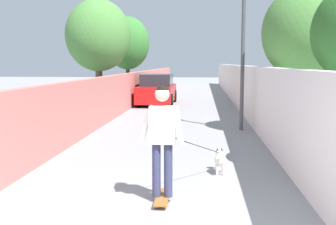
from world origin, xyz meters
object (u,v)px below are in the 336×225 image
object	(u,v)px
tree_right_mid	(306,33)
tree_left_far	(127,43)
skateboard	(162,197)
person_skateboarder	(162,132)
lamp_post	(243,29)
car_near	(157,90)
tree_left_distant	(98,36)
dog	(220,159)

from	to	relation	value
tree_right_mid	tree_left_far	size ratio (longest dim) A/B	0.90
skateboard	person_skateboarder	world-z (taller)	person_skateboarder
tree_left_far	person_skateboarder	size ratio (longest dim) A/B	2.84
lamp_post	person_skateboarder	distance (m)	7.26
lamp_post	person_skateboarder	world-z (taller)	lamp_post
car_near	person_skateboarder	bearing A→B (deg)	-173.16
car_near	skateboard	bearing A→B (deg)	-173.16
tree_left_far	tree_left_distant	size ratio (longest dim) A/B	0.99
tree_left_far	tree_left_distant	bearing A→B (deg)	178.45
tree_left_distant	car_near	bearing A→B (deg)	-39.11
tree_left_distant	person_skateboarder	world-z (taller)	tree_left_distant
tree_right_mid	lamp_post	world-z (taller)	lamp_post
person_skateboarder	car_near	bearing A→B (deg)	6.84
dog	skateboard	bearing A→B (deg)	150.64
tree_right_mid	person_skateboarder	xyz separation A→B (m)	(-6.06, 3.54, -1.87)
person_skateboarder	car_near	distance (m)	14.47
tree_left_distant	skateboard	size ratio (longest dim) A/B	6.09
dog	tree_left_distant	bearing A→B (deg)	26.55
dog	car_near	size ratio (longest dim) A/B	0.48
tree_right_mid	car_near	world-z (taller)	tree_right_mid
tree_right_mid	person_skateboarder	size ratio (longest dim) A/B	2.55
lamp_post	car_near	size ratio (longest dim) A/B	1.12
skateboard	tree_left_distant	bearing A→B (deg)	19.10
skateboard	tree_right_mid	bearing A→B (deg)	-30.30
lamp_post	tree_left_far	bearing A→B (deg)	27.61
tree_left_far	lamp_post	distance (m)	12.23
car_near	lamp_post	bearing A→B (deg)	-155.07
tree_left_far	car_near	world-z (taller)	tree_left_far
tree_left_distant	skateboard	distance (m)	12.65
tree_left_distant	tree_right_mid	bearing A→B (deg)	-126.10
skateboard	person_skateboarder	bearing A→B (deg)	90.00
tree_right_mid	tree_left_distant	bearing A→B (deg)	53.90
tree_left_far	dog	world-z (taller)	tree_left_far
car_near	tree_left_far	bearing A→B (deg)	33.50
tree_right_mid	lamp_post	bearing A→B (deg)	68.74
dog	car_near	distance (m)	12.97
lamp_post	dog	size ratio (longest dim) A/B	2.35
tree_left_far	skateboard	xyz separation A→B (m)	(-17.56, -3.84, -3.19)
dog	person_skateboarder	bearing A→B (deg)	150.64
lamp_post	skateboard	xyz separation A→B (m)	(-6.72, 1.83, -3.07)
tree_left_far	person_skateboarder	distance (m)	18.10
tree_left_distant	dog	size ratio (longest dim) A/B	2.49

